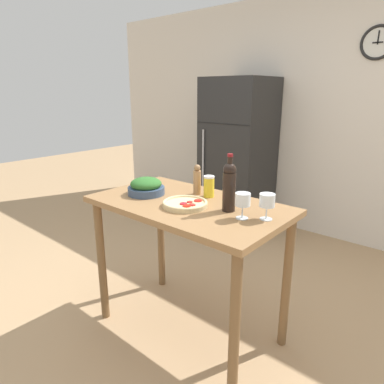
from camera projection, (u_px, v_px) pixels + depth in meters
The scene contains 11 objects.
ground_plane at pixel (189, 329), 2.39m from camera, with size 14.00×14.00×0.00m, color tan.
wall_back at pixel (326, 119), 3.67m from camera, with size 6.40×0.08×2.60m.
refrigerator at pixel (238, 155), 4.04m from camera, with size 0.71×0.70×1.75m.
prep_counter at pixel (188, 223), 2.17m from camera, with size 1.24×0.70×0.93m.
wine_bottle at pixel (229, 186), 1.94m from camera, with size 0.08×0.08×0.33m.
wine_glass_near at pixel (243, 201), 1.84m from camera, with size 0.08×0.08×0.14m.
wine_glass_far at pixel (267, 201), 1.82m from camera, with size 0.08×0.08×0.14m.
pepper_mill at pixel (197, 180), 2.27m from camera, with size 0.05×0.05×0.20m.
salad_bowl at pixel (146, 187), 2.29m from camera, with size 0.25×0.25×0.12m.
homemade_pizza at pixel (185, 204), 2.05m from camera, with size 0.27×0.27×0.03m.
salt_canister at pixel (209, 186), 2.22m from camera, with size 0.07×0.07×0.14m.
Camera 1 is at (1.33, -1.52, 1.60)m, focal length 32.00 mm.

